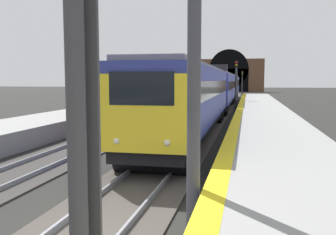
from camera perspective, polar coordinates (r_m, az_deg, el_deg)
name	(u,v)px	position (r m, az deg, el deg)	size (l,w,h in m)	color
platform_right_edge_strip	(211,203)	(6.96, 6.55, -12.96)	(112.00, 0.50, 0.01)	yellow
train_main_approaching	(219,88)	(41.58, 7.88, 4.44)	(61.20, 2.98, 4.88)	navy
train_adjacent_platform	(193,86)	(51.86, 3.85, 4.90)	(63.47, 3.24, 5.09)	maroon
railway_signal_near	(75,51)	(3.07, -14.03, 9.84)	(0.39, 0.38, 5.70)	#38383D
railway_signal_mid	(236,81)	(42.01, 10.42, 5.56)	(0.39, 0.38, 5.34)	#38383D
railway_signal_far	(242,80)	(81.95, 11.31, 5.62)	(0.39, 0.38, 5.21)	#38383D
tunnel_portal	(229,75)	(104.78, 9.33, 6.41)	(2.15, 18.95, 11.59)	brown
catenary_mast_near	(70,72)	(31.35, -14.81, 6.70)	(0.22, 2.20, 7.40)	#595B60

